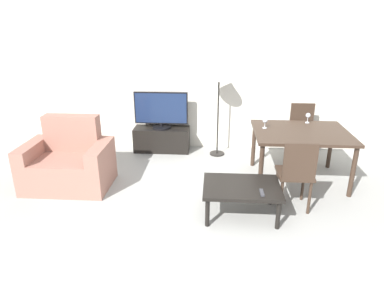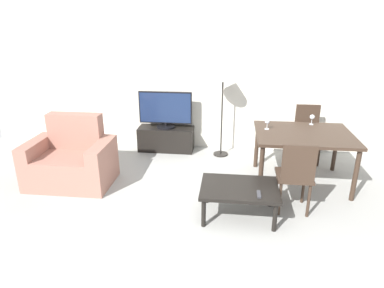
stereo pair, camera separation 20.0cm
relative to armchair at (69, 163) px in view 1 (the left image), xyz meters
name	(u,v)px [view 1 (the left image)]	position (x,y,z in m)	size (l,w,h in m)	color
ground_plane	(195,274)	(1.80, -1.63, -0.32)	(18.00, 18.00, 0.00)	#9E9E99
wall_back	(207,70)	(1.80, 1.60, 1.03)	(7.87, 0.06, 2.70)	silver
armchair	(69,163)	(0.00, 0.00, 0.00)	(1.11, 0.74, 0.92)	#9E6B5B
tv_stand	(162,139)	(1.06, 1.35, -0.11)	(0.93, 0.36, 0.41)	black
tv	(161,110)	(1.06, 1.35, 0.40)	(0.89, 0.31, 0.61)	black
coffee_table	(242,189)	(2.27, -0.60, 0.01)	(0.87, 0.63, 0.37)	black
dining_table	(301,137)	(3.12, 0.37, 0.33)	(1.27, 1.02, 0.72)	#38281E
dining_chair_near	(296,172)	(2.90, -0.44, 0.18)	(0.40, 0.40, 0.88)	#38281E
dining_chair_far	(302,129)	(3.35, 1.19, 0.18)	(0.40, 0.40, 0.88)	#38281E
floor_lamp	(219,77)	(2.00, 1.24, 0.97)	(0.34, 0.34, 1.49)	black
remote_primary	(262,193)	(2.48, -0.77, 0.07)	(0.04, 0.15, 0.02)	#38383D
wine_glass_left	(308,116)	(3.30, 0.77, 0.51)	(0.07, 0.07, 0.15)	silver
wine_glass_center	(265,121)	(2.64, 0.48, 0.51)	(0.07, 0.07, 0.15)	silver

